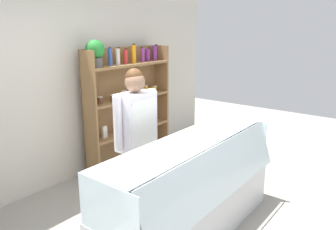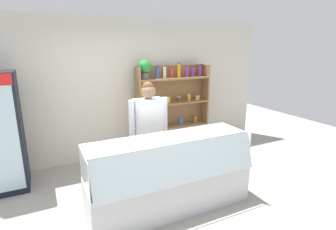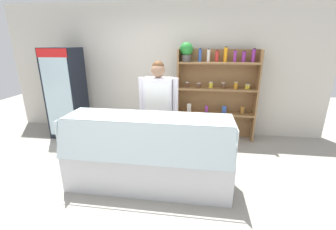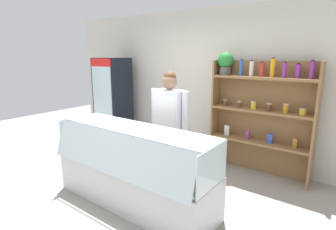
{
  "view_description": "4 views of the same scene",
  "coord_description": "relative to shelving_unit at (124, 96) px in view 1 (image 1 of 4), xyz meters",
  "views": [
    {
      "loc": [
        -2.31,
        -1.69,
        2.06
      ],
      "look_at": [
        0.27,
        0.31,
        1.2
      ],
      "focal_mm": 35.0,
      "sensor_mm": 36.0,
      "label": 1
    },
    {
      "loc": [
        -1.26,
        -2.92,
        2.16
      ],
      "look_at": [
        0.46,
        0.57,
        1.15
      ],
      "focal_mm": 28.0,
      "sensor_mm": 36.0,
      "label": 2
    },
    {
      "loc": [
        0.83,
        -2.71,
        1.93
      ],
      "look_at": [
        0.37,
        0.53,
        0.86
      ],
      "focal_mm": 24.0,
      "sensor_mm": 36.0,
      "label": 3
    },
    {
      "loc": [
        2.36,
        -2.26,
        1.88
      ],
      "look_at": [
        0.42,
        0.36,
        1.13
      ],
      "focal_mm": 28.0,
      "sensor_mm": 36.0,
      "label": 4
    }
  ],
  "objects": [
    {
      "name": "back_wall",
      "position": [
        -1.09,
        0.28,
        0.27
      ],
      "size": [
        6.8,
        0.1,
        2.7
      ],
      "primitive_type": "cube",
      "color": "beige",
      "rests_on": "ground"
    },
    {
      "name": "shelving_unit",
      "position": [
        0.0,
        0.0,
        0.0
      ],
      "size": [
        1.55,
        0.29,
        1.92
      ],
      "color": "olive",
      "rests_on": "ground"
    },
    {
      "name": "deli_display_case",
      "position": [
        -0.92,
        -1.84,
        -0.77
      ],
      "size": [
        2.21,
        0.73,
        1.01
      ],
      "color": "silver",
      "rests_on": "ground"
    },
    {
      "name": "shop_clerk",
      "position": [
        -0.9,
        -1.1,
        -0.1
      ],
      "size": [
        0.63,
        0.25,
        1.66
      ],
      "color": "#383D51",
      "rests_on": "ground"
    }
  ]
}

